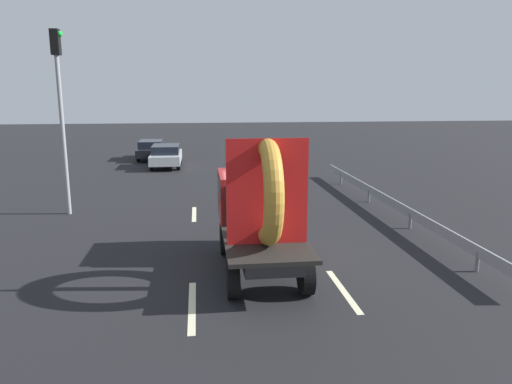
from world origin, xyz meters
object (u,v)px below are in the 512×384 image
(flatbed_truck, at_px, (258,205))
(traffic_light, at_px, (60,99))
(distant_sedan, at_px, (166,155))
(oncoming_car, at_px, (151,149))

(flatbed_truck, distance_m, traffic_light, 9.50)
(distant_sedan, bearing_deg, traffic_light, -104.71)
(distant_sedan, relative_size, traffic_light, 0.62)
(flatbed_truck, distance_m, oncoming_car, 21.97)
(oncoming_car, bearing_deg, flatbed_truck, -77.33)
(distant_sedan, xyz_separation_m, oncoming_car, (-1.26, 3.67, -0.04))
(distant_sedan, xyz_separation_m, traffic_light, (-3.00, -11.44, 3.63))
(traffic_light, bearing_deg, flatbed_truck, -43.88)
(oncoming_car, bearing_deg, traffic_light, -96.60)
(traffic_light, distance_m, oncoming_car, 15.64)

